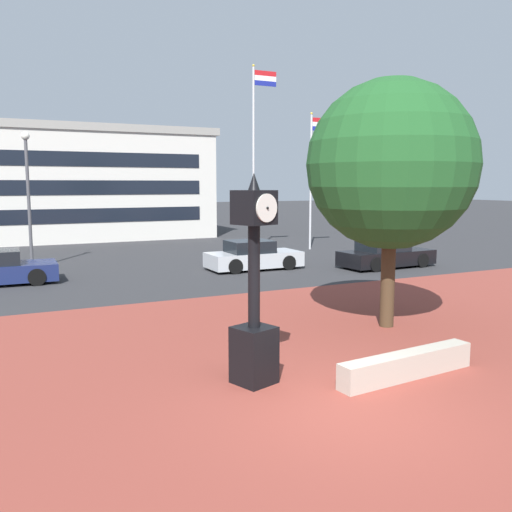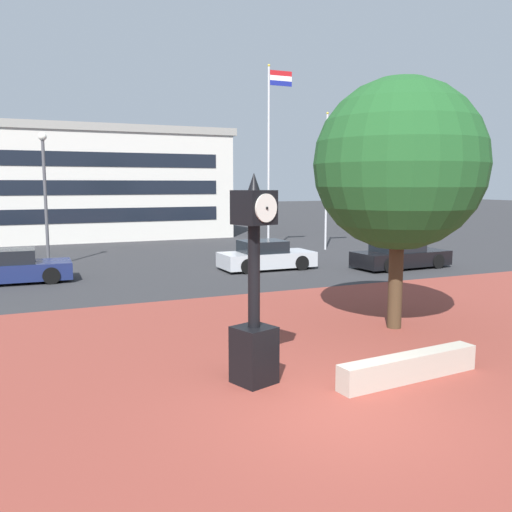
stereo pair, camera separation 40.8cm
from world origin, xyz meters
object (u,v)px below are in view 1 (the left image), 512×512
object	(u,v)px
civic_building	(13,183)
street_lamp_post	(28,185)
street_clock	(254,301)
car_street_far	(386,255)
car_street_mid	(253,256)
plaza_tree	(395,169)
flagpole_secondary	(313,172)
flagpole_primary	(255,148)

from	to	relation	value
civic_building	street_lamp_post	world-z (taller)	civic_building
street_clock	car_street_far	bearing A→B (deg)	23.52
car_street_mid	street_lamp_post	size ratio (longest dim) A/B	0.69
street_lamp_post	street_clock	bearing A→B (deg)	-80.75
plaza_tree	street_lamp_post	world-z (taller)	plaza_tree
car_street_mid	car_street_far	xyz separation A→B (m)	(5.65, -2.07, 0.00)
plaza_tree	civic_building	bearing A→B (deg)	105.01
car_street_far	flagpole_secondary	size ratio (longest dim) A/B	0.58
plaza_tree	civic_building	distance (m)	30.92
plaza_tree	street_clock	bearing A→B (deg)	-155.47
plaza_tree	civic_building	world-z (taller)	civic_building
plaza_tree	car_street_mid	distance (m)	10.86
car_street_mid	civic_building	world-z (taller)	civic_building
plaza_tree	flagpole_secondary	distance (m)	17.08
car_street_mid	flagpole_secondary	size ratio (longest dim) A/B	0.53
plaza_tree	car_street_far	bearing A→B (deg)	51.70
flagpole_primary	flagpole_secondary	distance (m)	3.82
car_street_far	flagpole_secondary	xyz separation A→B (m)	(0.63, 7.38, 3.83)
flagpole_secondary	street_lamp_post	size ratio (longest dim) A/B	1.29
plaza_tree	flagpole_primary	bearing A→B (deg)	77.43
flagpole_primary	civic_building	bearing A→B (deg)	128.69
flagpole_primary	street_clock	bearing A→B (deg)	-115.77
car_street_mid	civic_building	bearing A→B (deg)	-155.74
civic_building	street_lamp_post	distance (m)	15.13
flagpole_secondary	street_lamp_post	distance (m)	15.08
flagpole_secondary	street_lamp_post	world-z (taller)	flagpole_secondary
plaza_tree	flagpole_primary	size ratio (longest dim) A/B	0.64
civic_building	street_lamp_post	bearing A→B (deg)	-89.85
plaza_tree	street_lamp_post	size ratio (longest dim) A/B	1.07
flagpole_secondary	plaza_tree	bearing A→B (deg)	-114.48
plaza_tree	car_street_far	world-z (taller)	plaza_tree
car_street_mid	street_clock	bearing A→B (deg)	-25.24
flagpole_secondary	civic_building	size ratio (longest dim) A/B	0.30
flagpole_primary	flagpole_secondary	xyz separation A→B (m)	(3.61, 0.00, -1.23)
street_lamp_post	civic_building	bearing A→B (deg)	90.15
street_clock	flagpole_primary	bearing A→B (deg)	45.59
car_street_far	civic_building	world-z (taller)	civic_building
street_clock	flagpole_secondary	world-z (taller)	flagpole_secondary
street_clock	flagpole_primary	size ratio (longest dim) A/B	0.39
car_street_mid	street_lamp_post	world-z (taller)	street_lamp_post
flagpole_primary	street_lamp_post	world-z (taller)	flagpole_primary
plaza_tree	flagpole_primary	distance (m)	15.99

